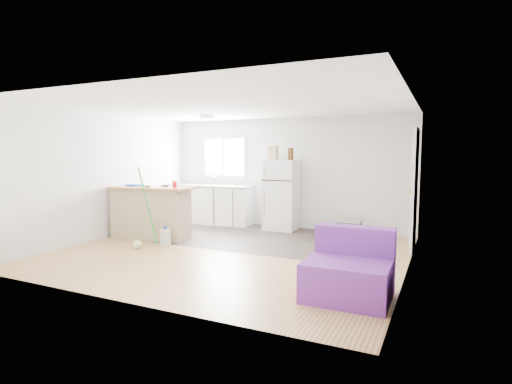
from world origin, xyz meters
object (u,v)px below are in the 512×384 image
Objects in this scene: cooler at (349,228)px; cardboard_box at (273,153)px; bottle_left at (290,154)px; bottle_right at (292,154)px; peninsula at (151,212)px; blue_tray at (135,185)px; kitchen_cabinets at (211,204)px; red_cup at (175,184)px; refrigerator at (281,195)px; purple_seat at (349,272)px; mop at (140,235)px; cleaner_jug at (165,237)px.

cardboard_box reaches higher than cooler.
bottle_right is (0.05, -0.01, 0.00)m from bottle_left.
blue_tray is at bearing 178.60° from peninsula.
red_cup is at bearing -82.51° from kitchen_cabinets.
peninsula is 1.12× the size of refrigerator.
red_cup is 0.40× the size of cardboard_box.
bottle_right is at bearing -6.21° from kitchen_cabinets.
bottle_right reaches higher than kitchen_cabinets.
purple_seat is at bearing -59.23° from bottle_left.
mop is at bearing -123.11° from refrigerator.
refrigerator is 0.92m from cardboard_box.
bottle_right reaches higher than purple_seat.
bottle_left reaches higher than cooler.
cooler is 1.94m from bottle_left.
cleaner_jug is at bearing 73.01° from mop.
bottle_left is (2.14, 1.85, 1.12)m from peninsula.
bottle_left is at bearing 68.94° from mop.
cooler is 3.46m from red_cup.
refrigerator is at bearing 166.58° from bottle_right.
bottle_right is at bearing 48.40° from red_cup.
bottle_right is (2.55, 1.87, 0.60)m from blue_tray.
refrigerator reaches higher than red_cup.
cardboard_box is at bearing 57.18° from red_cup.
blue_tray is (-0.53, -1.94, 0.56)m from kitchen_cabinets.
mop is (0.20, -2.66, -0.23)m from kitchen_cabinets.
purple_seat is 7.85× the size of red_cup.
bottle_left reaches higher than peninsula.
kitchen_cabinets is at bearing 177.15° from refrigerator.
purple_seat is 3.14× the size of blue_tray.
kitchen_cabinets is 3.27m from cooler.
cleaner_jug is 0.98m from red_cup.
cleaner_jug is 1.34m from blue_tray.
kitchen_cabinets is 1.22× the size of peninsula.
cooler is 0.33× the size of mop.
cardboard_box is (2.12, 1.89, 0.63)m from blue_tray.
refrigerator is 5.00× the size of blue_tray.
blue_tray is (-0.96, 0.32, 0.87)m from cleaner_jug.
red_cup is 2.49m from bottle_left.
kitchen_cabinets is at bearing 74.70° from blue_tray.
cleaner_jug is at bearing -83.65° from red_cup.
peninsula is at bearing -138.04° from refrigerator.
cleaner_jug is 1.38× the size of bottle_right.
red_cup is (-3.58, 1.53, 0.78)m from purple_seat.
cardboard_box reaches higher than bottle_left.
mop is (-3.06, -2.48, 0.05)m from cooler.
bottle_right is (2.19, 1.84, 1.12)m from peninsula.
cooler is at bearing 24.98° from blue_tray.
purple_seat is at bearing 1.65° from mop.
mop reaches higher than blue_tray.
peninsula is 4.42m from purple_seat.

